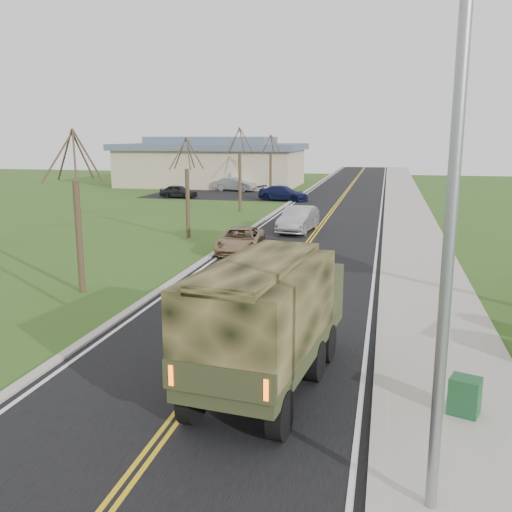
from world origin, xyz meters
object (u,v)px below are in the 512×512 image
(military_truck, at_px, (269,313))
(utility_box_near, at_px, (465,396))
(sedan_silver, at_px, (298,219))
(suv_champagne, at_px, (240,240))

(military_truck, distance_m, utility_box_near, 4.54)
(sedan_silver, bearing_deg, utility_box_near, -67.25)
(military_truck, xyz_separation_m, suv_champagne, (-4.58, 15.15, -1.19))
(suv_champagne, xyz_separation_m, utility_box_near, (8.88, -15.74, -0.13))
(suv_champagne, xyz_separation_m, sedan_silver, (1.90, 6.89, 0.15))
(utility_box_near, bearing_deg, military_truck, -168.53)
(military_truck, distance_m, suv_champagne, 15.87)
(suv_champagne, height_order, utility_box_near, suv_champagne)
(suv_champagne, bearing_deg, utility_box_near, -65.76)
(sedan_silver, xyz_separation_m, utility_box_near, (6.98, -22.63, -0.27))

